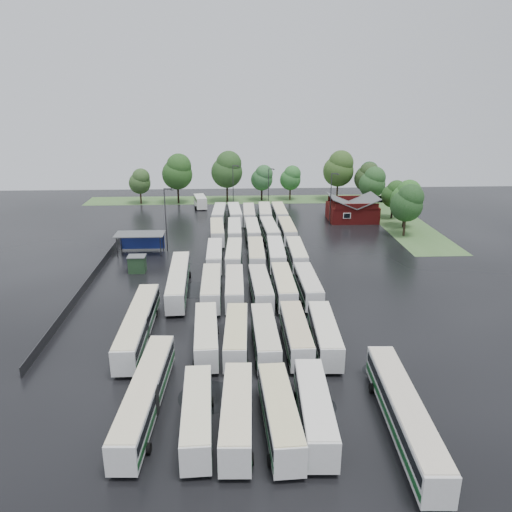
{
  "coord_description": "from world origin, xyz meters",
  "views": [
    {
      "loc": [
        -1.4,
        -60.1,
        26.65
      ],
      "look_at": [
        2.0,
        12.0,
        2.5
      ],
      "focal_mm": 35.0,
      "sensor_mm": 36.0,
      "label": 1
    }
  ],
  "objects_px": {
    "artic_bus_east": "(404,413)",
    "artic_bus_west_a": "(145,394)",
    "minibus": "(200,201)",
    "brick_building": "(352,212)"
  },
  "relations": [
    {
      "from": "artic_bus_west_a",
      "to": "minibus",
      "type": "distance_m",
      "value": 78.99
    },
    {
      "from": "artic_bus_east",
      "to": "minibus",
      "type": "bearing_deg",
      "value": 107.24
    },
    {
      "from": "artic_bus_east",
      "to": "artic_bus_west_a",
      "type": "bearing_deg",
      "value": 172.95
    },
    {
      "from": "artic_bus_west_a",
      "to": "artic_bus_east",
      "type": "height_order",
      "value": "artic_bus_east"
    },
    {
      "from": "minibus",
      "to": "artic_bus_west_a",
      "type": "bearing_deg",
      "value": -100.68
    },
    {
      "from": "brick_building",
      "to": "artic_bus_west_a",
      "type": "xyz_separation_m",
      "value": [
        -33.19,
        -65.51,
        -0.15
      ]
    },
    {
      "from": "artic_bus_west_a",
      "to": "artic_bus_east",
      "type": "distance_m",
      "value": 21.71
    },
    {
      "from": "brick_building",
      "to": "artic_bus_west_a",
      "type": "relative_size",
      "value": 0.6
    },
    {
      "from": "artic_bus_west_a",
      "to": "brick_building",
      "type": "bearing_deg",
      "value": 66.06
    },
    {
      "from": "brick_building",
      "to": "artic_bus_east",
      "type": "relative_size",
      "value": 0.58
    }
  ]
}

